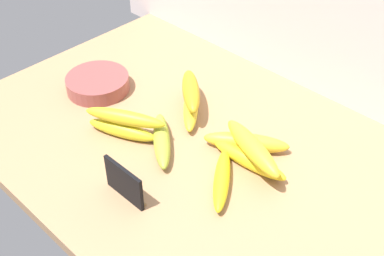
{
  "coord_description": "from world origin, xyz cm",
  "views": [
    {
      "loc": [
        63.31,
        -63.46,
        80.73
      ],
      "look_at": [
        2.18,
        -0.25,
        8.0
      ],
      "focal_mm": 46.55,
      "sensor_mm": 36.0,
      "label": 1
    }
  ],
  "objects_px": {
    "chalkboard_sign": "(124,184)",
    "fruit_bowl": "(98,83)",
    "banana_0": "(222,180)",
    "banana_7": "(125,118)",
    "banana_8": "(252,147)",
    "banana_3": "(249,160)",
    "banana_6": "(191,91)",
    "banana_1": "(122,130)",
    "banana_5": "(162,140)",
    "banana_2": "(246,142)",
    "banana_4": "(191,106)"
  },
  "relations": [
    {
      "from": "banana_5",
      "to": "banana_8",
      "type": "bearing_deg",
      "value": 25.08
    },
    {
      "from": "banana_3",
      "to": "banana_2",
      "type": "bearing_deg",
      "value": 135.83
    },
    {
      "from": "fruit_bowl",
      "to": "banana_2",
      "type": "height_order",
      "value": "banana_2"
    },
    {
      "from": "banana_0",
      "to": "banana_7",
      "type": "distance_m",
      "value": 0.28
    },
    {
      "from": "banana_2",
      "to": "banana_8",
      "type": "bearing_deg",
      "value": -40.34
    },
    {
      "from": "banana_0",
      "to": "banana_4",
      "type": "distance_m",
      "value": 0.27
    },
    {
      "from": "banana_5",
      "to": "banana_8",
      "type": "relative_size",
      "value": 0.96
    },
    {
      "from": "chalkboard_sign",
      "to": "banana_6",
      "type": "distance_m",
      "value": 0.33
    },
    {
      "from": "banana_1",
      "to": "banana_0",
      "type": "bearing_deg",
      "value": 8.67
    },
    {
      "from": "fruit_bowl",
      "to": "banana_6",
      "type": "relative_size",
      "value": 0.95
    },
    {
      "from": "banana_1",
      "to": "banana_2",
      "type": "bearing_deg",
      "value": 34.6
    },
    {
      "from": "banana_2",
      "to": "banana_6",
      "type": "bearing_deg",
      "value": 173.94
    },
    {
      "from": "banana_1",
      "to": "banana_8",
      "type": "height_order",
      "value": "banana_8"
    },
    {
      "from": "banana_1",
      "to": "chalkboard_sign",
      "type": "bearing_deg",
      "value": -37.84
    },
    {
      "from": "banana_6",
      "to": "banana_4",
      "type": "bearing_deg",
      "value": -45.37
    },
    {
      "from": "banana_2",
      "to": "banana_5",
      "type": "relative_size",
      "value": 1.03
    },
    {
      "from": "banana_0",
      "to": "banana_3",
      "type": "xyz_separation_m",
      "value": [
        0.0,
        0.09,
        0.0
      ]
    },
    {
      "from": "banana_5",
      "to": "banana_6",
      "type": "distance_m",
      "value": 0.16
    },
    {
      "from": "banana_3",
      "to": "banana_6",
      "type": "bearing_deg",
      "value": 165.84
    },
    {
      "from": "banana_0",
      "to": "banana_1",
      "type": "relative_size",
      "value": 1.04
    },
    {
      "from": "chalkboard_sign",
      "to": "banana_4",
      "type": "xyz_separation_m",
      "value": [
        -0.1,
        0.3,
        -0.02
      ]
    },
    {
      "from": "banana_8",
      "to": "banana_6",
      "type": "bearing_deg",
      "value": 166.25
    },
    {
      "from": "banana_1",
      "to": "banana_7",
      "type": "xyz_separation_m",
      "value": [
        0.01,
        0.01,
        0.04
      ]
    },
    {
      "from": "banana_1",
      "to": "banana_2",
      "type": "height_order",
      "value": "banana_2"
    },
    {
      "from": "chalkboard_sign",
      "to": "fruit_bowl",
      "type": "bearing_deg",
      "value": 150.33
    },
    {
      "from": "chalkboard_sign",
      "to": "banana_3",
      "type": "relative_size",
      "value": 0.58
    },
    {
      "from": "fruit_bowl",
      "to": "banana_7",
      "type": "xyz_separation_m",
      "value": [
        0.2,
        -0.07,
        0.03
      ]
    },
    {
      "from": "banana_7",
      "to": "banana_5",
      "type": "bearing_deg",
      "value": 19.02
    },
    {
      "from": "banana_1",
      "to": "banana_4",
      "type": "bearing_deg",
      "value": 73.68
    },
    {
      "from": "banana_1",
      "to": "banana_8",
      "type": "distance_m",
      "value": 0.32
    },
    {
      "from": "banana_7",
      "to": "banana_1",
      "type": "bearing_deg",
      "value": -125.49
    },
    {
      "from": "banana_0",
      "to": "banana_1",
      "type": "distance_m",
      "value": 0.28
    },
    {
      "from": "banana_6",
      "to": "banana_0",
      "type": "bearing_deg",
      "value": -32.03
    },
    {
      "from": "banana_1",
      "to": "banana_3",
      "type": "xyz_separation_m",
      "value": [
        0.28,
        0.13,
        0.0
      ]
    },
    {
      "from": "banana_3",
      "to": "banana_8",
      "type": "relative_size",
      "value": 0.95
    },
    {
      "from": "chalkboard_sign",
      "to": "banana_6",
      "type": "height_order",
      "value": "chalkboard_sign"
    },
    {
      "from": "banana_6",
      "to": "banana_8",
      "type": "bearing_deg",
      "value": -13.75
    },
    {
      "from": "banana_6",
      "to": "banana_7",
      "type": "bearing_deg",
      "value": -102.42
    },
    {
      "from": "banana_7",
      "to": "banana_8",
      "type": "xyz_separation_m",
      "value": [
        0.28,
        0.12,
        0.0
      ]
    },
    {
      "from": "banana_1",
      "to": "banana_4",
      "type": "xyz_separation_m",
      "value": [
        0.05,
        0.18,
        0.0
      ]
    },
    {
      "from": "banana_8",
      "to": "banana_3",
      "type": "bearing_deg",
      "value": -173.88
    },
    {
      "from": "banana_5",
      "to": "banana_6",
      "type": "bearing_deg",
      "value": 108.65
    },
    {
      "from": "banana_8",
      "to": "banana_5",
      "type": "bearing_deg",
      "value": -154.92
    },
    {
      "from": "chalkboard_sign",
      "to": "banana_8",
      "type": "bearing_deg",
      "value": 62.29
    },
    {
      "from": "banana_5",
      "to": "chalkboard_sign",
      "type": "bearing_deg",
      "value": -69.34
    },
    {
      "from": "banana_3",
      "to": "banana_0",
      "type": "bearing_deg",
      "value": -92.8
    },
    {
      "from": "banana_7",
      "to": "banana_6",
      "type": "bearing_deg",
      "value": 77.58
    },
    {
      "from": "fruit_bowl",
      "to": "chalkboard_sign",
      "type": "bearing_deg",
      "value": -29.67
    },
    {
      "from": "banana_5",
      "to": "banana_1",
      "type": "bearing_deg",
      "value": -157.79
    },
    {
      "from": "fruit_bowl",
      "to": "banana_4",
      "type": "bearing_deg",
      "value": 22.27
    }
  ]
}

